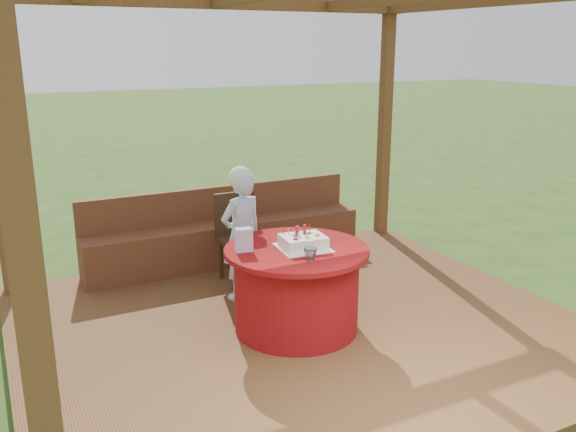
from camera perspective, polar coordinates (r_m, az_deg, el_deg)
The scene contains 10 objects.
ground at distance 5.24m, azimuth 1.26°, elevation -11.25°, with size 60.00×60.00×0.00m, color #2B4D19.
deck at distance 5.22m, azimuth 1.27°, elevation -10.66°, with size 4.50×4.00×0.12m, color brown.
pergola at distance 4.68m, azimuth 1.44°, elevation 16.07°, with size 4.50×4.00×2.72m.
bench at distance 6.55m, azimuth -5.83°, elevation -2.08°, with size 3.00×0.42×0.80m.
table at distance 4.98m, azimuth 0.79°, elevation -6.74°, with size 1.16×1.16×0.70m.
chair at distance 6.00m, azimuth -4.57°, elevation -1.60°, with size 0.42×0.42×0.87m.
elderly_woman at distance 5.51m, azimuth -4.37°, elevation -1.54°, with size 0.49×0.39×1.23m.
birthday_cake at distance 4.84m, azimuth 1.43°, elevation -2.43°, with size 0.42×0.42×0.18m.
gift_bag at distance 4.77m, azimuth -4.16°, elevation -2.24°, with size 0.13×0.08×0.19m, color #E795D4.
drinking_glass at distance 4.58m, azimuth 2.11°, elevation -3.59°, with size 0.10×0.10×0.10m, color white.
Camera 1 is at (-2.22, -4.11, 2.38)m, focal length 38.00 mm.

